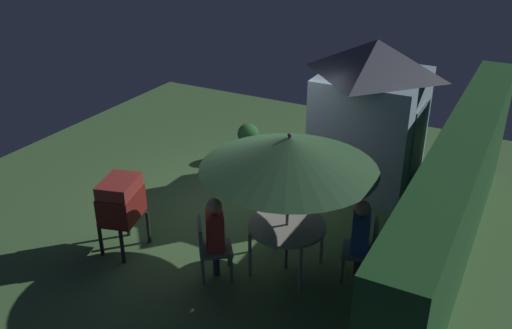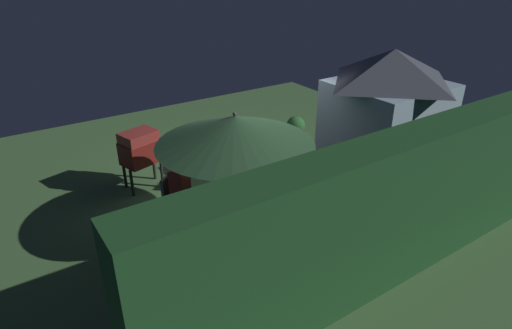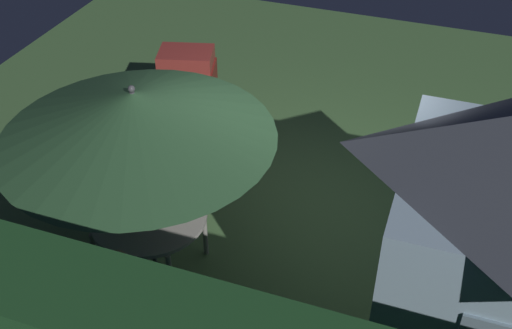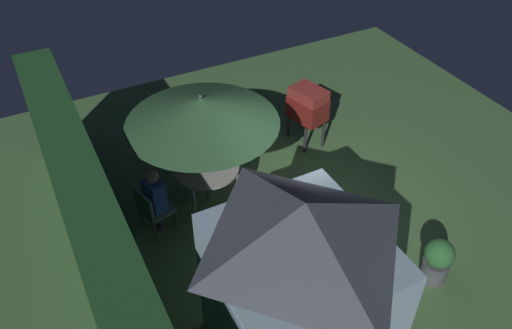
{
  "view_description": "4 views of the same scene",
  "coord_description": "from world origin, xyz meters",
  "px_view_note": "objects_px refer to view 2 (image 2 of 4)",
  "views": [
    {
      "loc": [
        7.24,
        4.18,
        4.95
      ],
      "look_at": [
        0.52,
        0.61,
        1.24
      ],
      "focal_mm": 38.58,
      "sensor_mm": 36.0,
      "label": 1
    },
    {
      "loc": [
        4.24,
        6.59,
        4.26
      ],
      "look_at": [
        0.49,
        1.03,
        0.95
      ],
      "focal_mm": 30.14,
      "sensor_mm": 36.0,
      "label": 2
    },
    {
      "loc": [
        -1.36,
        5.36,
        4.78
      ],
      "look_at": [
        0.3,
        0.8,
        1.11
      ],
      "focal_mm": 44.49,
      "sensor_mm": 36.0,
      "label": 3
    },
    {
      "loc": [
        -5.2,
        3.76,
        6.34
      ],
      "look_at": [
        0.57,
        0.81,
        0.99
      ],
      "focal_mm": 36.66,
      "sensor_mm": 36.0,
      "label": 4
    }
  ],
  "objects_px": {
    "garden_shed": "(386,121)",
    "patio_table": "(237,198)",
    "patio_umbrella": "(235,130)",
    "potted_plant_by_shed": "(295,131)",
    "chair_near_shed": "(177,196)",
    "person_in_red": "(180,183)",
    "chair_far_side": "(292,233)",
    "person_in_blue": "(288,216)",
    "bbq_grill": "(140,149)"
  },
  "relations": [
    {
      "from": "bbq_grill",
      "to": "potted_plant_by_shed",
      "type": "relative_size",
      "value": 1.58
    },
    {
      "from": "bbq_grill",
      "to": "person_in_blue",
      "type": "xyz_separation_m",
      "value": [
        -0.99,
        3.41,
        -0.06
      ]
    },
    {
      "from": "garden_shed",
      "to": "person_in_blue",
      "type": "distance_m",
      "value": 3.13
    },
    {
      "from": "bbq_grill",
      "to": "chair_near_shed",
      "type": "distance_m",
      "value": 1.56
    },
    {
      "from": "garden_shed",
      "to": "chair_far_side",
      "type": "relative_size",
      "value": 3.05
    },
    {
      "from": "bbq_grill",
      "to": "potted_plant_by_shed",
      "type": "height_order",
      "value": "bbq_grill"
    },
    {
      "from": "person_in_blue",
      "to": "person_in_red",
      "type": "bearing_deg",
      "value": -63.7
    },
    {
      "from": "patio_table",
      "to": "person_in_blue",
      "type": "relative_size",
      "value": 0.89
    },
    {
      "from": "chair_far_side",
      "to": "patio_umbrella",
      "type": "bearing_deg",
      "value": -73.96
    },
    {
      "from": "chair_near_shed",
      "to": "potted_plant_by_shed",
      "type": "height_order",
      "value": "chair_near_shed"
    },
    {
      "from": "garden_shed",
      "to": "patio_table",
      "type": "distance_m",
      "value": 3.32
    },
    {
      "from": "potted_plant_by_shed",
      "to": "person_in_blue",
      "type": "bearing_deg",
      "value": 49.69
    },
    {
      "from": "garden_shed",
      "to": "chair_far_side",
      "type": "height_order",
      "value": "garden_shed"
    },
    {
      "from": "chair_far_side",
      "to": "potted_plant_by_shed",
      "type": "xyz_separation_m",
      "value": [
        -2.8,
        -3.41,
        -0.12
      ]
    },
    {
      "from": "garden_shed",
      "to": "patio_table",
      "type": "height_order",
      "value": "garden_shed"
    },
    {
      "from": "garden_shed",
      "to": "person_in_blue",
      "type": "relative_size",
      "value": 2.18
    },
    {
      "from": "chair_near_shed",
      "to": "bbq_grill",
      "type": "bearing_deg",
      "value": -88.31
    },
    {
      "from": "garden_shed",
      "to": "potted_plant_by_shed",
      "type": "relative_size",
      "value": 3.62
    },
    {
      "from": "patio_table",
      "to": "potted_plant_by_shed",
      "type": "distance_m",
      "value": 3.9
    },
    {
      "from": "bbq_grill",
      "to": "patio_table",
      "type": "bearing_deg",
      "value": 106.33
    },
    {
      "from": "chair_near_shed",
      "to": "person_in_blue",
      "type": "xyz_separation_m",
      "value": [
        -0.95,
        1.88,
        0.26
      ]
    },
    {
      "from": "chair_far_side",
      "to": "potted_plant_by_shed",
      "type": "bearing_deg",
      "value": -129.38
    },
    {
      "from": "potted_plant_by_shed",
      "to": "person_in_red",
      "type": "bearing_deg",
      "value": 22.12
    },
    {
      "from": "chair_near_shed",
      "to": "person_in_blue",
      "type": "height_order",
      "value": "person_in_blue"
    },
    {
      "from": "garden_shed",
      "to": "person_in_red",
      "type": "xyz_separation_m",
      "value": [
        3.85,
        -0.99,
        -0.62
      ]
    },
    {
      "from": "patio_table",
      "to": "chair_near_shed",
      "type": "xyz_separation_m",
      "value": [
        0.66,
        -0.89,
        -0.16
      ]
    },
    {
      "from": "chair_far_side",
      "to": "garden_shed",
      "type": "bearing_deg",
      "value": -162.75
    },
    {
      "from": "garden_shed",
      "to": "bbq_grill",
      "type": "distance_m",
      "value": 4.75
    },
    {
      "from": "chair_far_side",
      "to": "bbq_grill",
      "type": "bearing_deg",
      "value": -73.76
    },
    {
      "from": "patio_table",
      "to": "person_in_red",
      "type": "relative_size",
      "value": 0.89
    },
    {
      "from": "chair_near_shed",
      "to": "chair_far_side",
      "type": "xyz_separation_m",
      "value": [
        -0.97,
        1.97,
        0.0
      ]
    },
    {
      "from": "garden_shed",
      "to": "chair_near_shed",
      "type": "height_order",
      "value": "garden_shed"
    },
    {
      "from": "potted_plant_by_shed",
      "to": "person_in_blue",
      "type": "height_order",
      "value": "person_in_blue"
    },
    {
      "from": "patio_table",
      "to": "bbq_grill",
      "type": "height_order",
      "value": "bbq_grill"
    },
    {
      "from": "garden_shed",
      "to": "chair_far_side",
      "type": "distance_m",
      "value": 3.19
    },
    {
      "from": "chair_far_side",
      "to": "person_in_red",
      "type": "height_order",
      "value": "person_in_red"
    },
    {
      "from": "garden_shed",
      "to": "patio_umbrella",
      "type": "height_order",
      "value": "garden_shed"
    },
    {
      "from": "garden_shed",
      "to": "bbq_grill",
      "type": "relative_size",
      "value": 2.29
    },
    {
      "from": "chair_near_shed",
      "to": "chair_far_side",
      "type": "bearing_deg",
      "value": 116.3
    },
    {
      "from": "garden_shed",
      "to": "patio_umbrella",
      "type": "bearing_deg",
      "value": -2.89
    },
    {
      "from": "potted_plant_by_shed",
      "to": "person_in_blue",
      "type": "distance_m",
      "value": 4.38
    },
    {
      "from": "patio_table",
      "to": "person_in_blue",
      "type": "bearing_deg",
      "value": 106.04
    },
    {
      "from": "person_in_blue",
      "to": "chair_far_side",
      "type": "bearing_deg",
      "value": 106.04
    },
    {
      "from": "chair_far_side",
      "to": "person_in_blue",
      "type": "height_order",
      "value": "person_in_blue"
    },
    {
      "from": "patio_table",
      "to": "patio_umbrella",
      "type": "bearing_deg",
      "value": 45.0
    },
    {
      "from": "chair_near_shed",
      "to": "person_in_red",
      "type": "bearing_deg",
      "value": 126.59
    },
    {
      "from": "patio_umbrella",
      "to": "person_in_red",
      "type": "relative_size",
      "value": 1.94
    },
    {
      "from": "chair_near_shed",
      "to": "person_in_red",
      "type": "height_order",
      "value": "person_in_red"
    },
    {
      "from": "bbq_grill",
      "to": "chair_near_shed",
      "type": "xyz_separation_m",
      "value": [
        -0.04,
        1.52,
        -0.33
      ]
    },
    {
      "from": "patio_umbrella",
      "to": "patio_table",
      "type": "bearing_deg",
      "value": -135.0
    }
  ]
}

